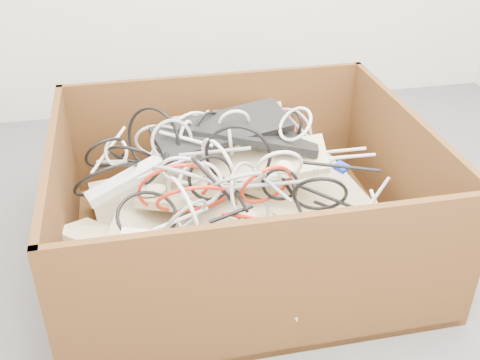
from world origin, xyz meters
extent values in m
plane|color=#535255|center=(0.00, 0.00, 0.00)|extent=(3.00, 3.00, 0.00)
cube|color=#402D10|center=(-0.28, 0.16, 0.01)|extent=(1.27, 1.06, 0.03)
cube|color=#402D10|center=(-0.28, 0.68, 0.26)|extent=(1.27, 0.02, 0.51)
cube|color=#402D10|center=(-0.28, -0.35, 0.26)|extent=(1.27, 0.03, 0.51)
cube|color=#402D10|center=(0.34, 0.16, 0.26)|extent=(0.03, 1.01, 0.51)
cube|color=#402D10|center=(-0.91, 0.16, 0.26)|extent=(0.02, 1.01, 0.51)
cube|color=#C5BD92|center=(-0.28, 0.19, 0.08)|extent=(1.11, 0.96, 0.20)
cube|color=#C5BD92|center=(-0.39, 0.11, 0.16)|extent=(0.80, 0.71, 0.22)
cube|color=beige|center=(-0.48, 0.29, 0.17)|extent=(0.49, 0.47, 0.16)
cube|color=beige|center=(-0.13, 0.26, 0.19)|extent=(0.52, 0.36, 0.18)
cube|color=beige|center=(-0.27, -0.10, 0.17)|extent=(0.27, 0.53, 0.08)
cube|color=beige|center=(-0.69, -0.06, 0.23)|extent=(0.50, 0.45, 0.11)
cube|color=beige|center=(-0.06, -0.03, 0.22)|extent=(0.29, 0.51, 0.19)
cube|color=beige|center=(-0.25, 0.53, 0.32)|extent=(0.49, 0.27, 0.22)
cube|color=beige|center=(-0.41, 0.21, 0.26)|extent=(0.51, 0.43, 0.19)
cube|color=beige|center=(-0.21, 0.23, 0.33)|extent=(0.52, 0.27, 0.16)
cube|color=black|center=(-0.22, 0.31, 0.41)|extent=(0.53, 0.32, 0.12)
cube|color=black|center=(-0.32, 0.33, 0.44)|extent=(0.53, 0.30, 0.09)
ellipsoid|color=beige|center=(-0.60, 0.15, 0.32)|extent=(0.11, 0.08, 0.04)
ellipsoid|color=beige|center=(-0.07, 0.30, 0.34)|extent=(0.11, 0.11, 0.04)
ellipsoid|color=beige|center=(-0.33, -0.06, 0.32)|extent=(0.11, 0.07, 0.04)
ellipsoid|color=beige|center=(-0.18, -0.01, 0.44)|extent=(0.08, 0.11, 0.04)
ellipsoid|color=beige|center=(-0.42, 0.39, 0.42)|extent=(0.12, 0.11, 0.04)
cube|color=silver|center=(-0.68, 0.17, 0.36)|extent=(0.28, 0.14, 0.11)
cube|color=silver|center=(-0.58, -0.14, 0.32)|extent=(0.27, 0.09, 0.09)
cube|color=#0C2ABE|center=(0.06, 0.11, 0.35)|extent=(0.06, 0.06, 0.03)
torus|color=black|center=(-0.16, 0.00, 0.39)|extent=(0.09, 0.16, 0.14)
torus|color=black|center=(-0.36, 0.36, 0.41)|extent=(0.19, 0.15, 0.23)
torus|color=silver|center=(-0.38, 0.07, 0.43)|extent=(0.13, 0.25, 0.27)
torus|color=silver|center=(-0.71, 0.34, 0.38)|extent=(0.10, 0.12, 0.14)
torus|color=#949499|center=(-0.50, 0.37, 0.41)|extent=(0.18, 0.15, 0.18)
torus|color=#949499|center=(-0.30, -0.06, 0.38)|extent=(0.20, 0.28, 0.30)
torus|color=black|center=(-0.40, 0.01, 0.41)|extent=(0.15, 0.28, 0.25)
torus|color=#949499|center=(-0.32, 0.38, 0.39)|extent=(0.11, 0.16, 0.14)
torus|color=black|center=(-0.05, 0.36, 0.41)|extent=(0.07, 0.15, 0.15)
torus|color=silver|center=(-0.51, -0.09, 0.37)|extent=(0.11, 0.30, 0.31)
torus|color=silver|center=(-0.49, 0.10, 0.41)|extent=(0.21, 0.09, 0.20)
torus|color=red|center=(-0.48, -0.05, 0.39)|extent=(0.31, 0.20, 0.25)
torus|color=silver|center=(-0.19, 0.00, 0.45)|extent=(0.22, 0.09, 0.21)
torus|color=silver|center=(-0.55, 0.43, 0.35)|extent=(0.25, 0.10, 0.24)
torus|color=#949499|center=(-0.34, -0.06, 0.45)|extent=(0.24, 0.19, 0.17)
torus|color=silver|center=(-0.45, 0.03, 0.40)|extent=(0.17, 0.11, 0.15)
torus|color=silver|center=(-0.07, 0.25, 0.47)|extent=(0.14, 0.19, 0.15)
torus|color=#949499|center=(-0.51, -0.07, 0.35)|extent=(0.18, 0.15, 0.21)
torus|color=black|center=(-0.32, 0.06, 0.47)|extent=(0.23, 0.08, 0.23)
torus|color=silver|center=(-0.46, 0.32, 0.43)|extent=(0.09, 0.14, 0.16)
torus|color=#949499|center=(-0.31, 0.20, 0.45)|extent=(0.03, 0.12, 0.12)
torus|color=black|center=(-0.74, 0.21, 0.34)|extent=(0.32, 0.25, 0.23)
torus|color=red|center=(-0.09, 0.46, 0.36)|extent=(0.20, 0.21, 0.18)
torus|color=#949499|center=(-0.51, 0.25, 0.45)|extent=(0.20, 0.08, 0.19)
torus|color=silver|center=(-0.41, 0.40, 0.35)|extent=(0.26, 0.16, 0.29)
torus|color=black|center=(-0.66, 0.30, 0.38)|extent=(0.18, 0.15, 0.17)
torus|color=black|center=(-0.09, -0.11, 0.40)|extent=(0.22, 0.10, 0.22)
torus|color=red|center=(-0.53, 0.06, 0.38)|extent=(0.33, 0.13, 0.31)
torus|color=red|center=(-0.25, -0.06, 0.42)|extent=(0.22, 0.11, 0.21)
torus|color=silver|center=(-0.27, 0.34, 0.45)|extent=(0.17, 0.07, 0.16)
torus|color=black|center=(-0.57, 0.32, 0.42)|extent=(0.25, 0.25, 0.34)
torus|color=black|center=(-0.62, -0.05, 0.36)|extent=(0.20, 0.18, 0.10)
torus|color=black|center=(-0.58, 0.17, 0.39)|extent=(0.14, 0.19, 0.15)
torus|color=#949499|center=(-0.49, 0.05, 0.42)|extent=(0.28, 0.27, 0.19)
torus|color=#949499|center=(-0.07, 0.44, 0.32)|extent=(0.07, 0.20, 0.21)
torus|color=black|center=(-0.41, 0.06, 0.40)|extent=(0.19, 0.06, 0.19)
torus|color=black|center=(-0.20, -0.04, 0.41)|extent=(0.17, 0.06, 0.17)
torus|color=black|center=(-0.74, 0.35, 0.37)|extent=(0.21, 0.13, 0.18)
torus|color=#949499|center=(-0.04, 0.42, 0.34)|extent=(0.24, 0.20, 0.29)
cylinder|color=#949499|center=(-0.20, 0.45, 0.42)|extent=(0.10, 0.13, 0.04)
cylinder|color=#949499|center=(-0.23, -0.06, 0.42)|extent=(0.10, 0.14, 0.06)
cylinder|color=silver|center=(0.14, 0.26, 0.33)|extent=(0.14, 0.09, 0.06)
cylinder|color=silver|center=(-0.52, -0.08, 0.35)|extent=(0.19, 0.13, 0.04)
cylinder|color=black|center=(0.03, 0.03, 0.41)|extent=(0.26, 0.09, 0.04)
cylinder|color=#949499|center=(0.00, 0.31, 0.39)|extent=(0.11, 0.23, 0.09)
cylinder|color=silver|center=(-0.46, 0.25, 0.45)|extent=(0.18, 0.10, 0.04)
cylinder|color=#949499|center=(-0.38, 0.12, 0.46)|extent=(0.24, 0.08, 0.05)
cylinder|color=#949499|center=(-0.23, -0.05, 0.42)|extent=(0.28, 0.10, 0.06)
cylinder|color=silver|center=(0.12, -0.11, 0.30)|extent=(0.03, 0.19, 0.07)
cylinder|color=silver|center=(-0.73, 0.35, 0.34)|extent=(0.12, 0.09, 0.05)
cylinder|color=silver|center=(-0.55, 0.37, 0.39)|extent=(0.09, 0.18, 0.04)
cylinder|color=black|center=(-0.05, -0.10, 0.38)|extent=(0.18, 0.11, 0.06)
cylinder|color=black|center=(-0.17, -0.16, 0.39)|extent=(0.05, 0.28, 0.07)
cylinder|color=#949499|center=(0.13, -0.05, 0.34)|extent=(0.14, 0.13, 0.05)
cylinder|color=black|center=(0.01, -0.10, 0.31)|extent=(0.16, 0.25, 0.07)
cylinder|color=silver|center=(-0.74, 0.40, 0.36)|extent=(0.14, 0.21, 0.09)
cylinder|color=silver|center=(-0.38, 0.35, 0.40)|extent=(0.08, 0.26, 0.09)
cylinder|color=#949499|center=(-0.54, 0.13, 0.42)|extent=(0.20, 0.06, 0.05)
cylinder|color=silver|center=(0.09, 0.19, 0.35)|extent=(0.29, 0.05, 0.04)
cylinder|color=black|center=(-0.38, -0.17, 0.41)|extent=(0.14, 0.06, 0.02)
cylinder|color=red|center=(-0.35, -0.17, 0.40)|extent=(0.12, 0.06, 0.02)
cylinder|color=black|center=(-0.34, -0.09, 0.40)|extent=(0.02, 0.19, 0.07)
cylinder|color=#949499|center=(-0.17, 0.50, 0.40)|extent=(0.07, 0.25, 0.02)
cylinder|color=black|center=(-0.02, 0.44, 0.35)|extent=(0.07, 0.26, 0.08)
camera|label=1|loc=(-0.64, -1.51, 1.37)|focal=42.76mm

